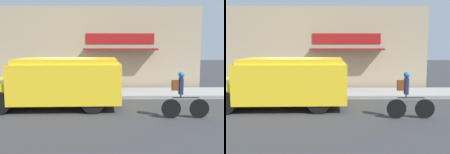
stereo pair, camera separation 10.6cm
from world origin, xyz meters
The scene contains 5 objects.
ground_plane centered at (0.00, 0.00, 0.00)m, with size 70.00×70.00×0.00m, color #38383A.
sidewalk centered at (0.00, 1.26, 0.08)m, with size 28.00×2.52×0.17m.
storefront centered at (0.09, 2.87, 2.39)m, with size 14.27×1.09×4.77m.
school_bus centered at (-0.27, -1.62, 1.07)m, with size 5.70×2.84×2.03m.
cyclist centered at (4.36, -3.31, 0.80)m, with size 1.68×0.21×1.65m.
Camera 2 is at (1.85, -12.25, 2.53)m, focal length 42.00 mm.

